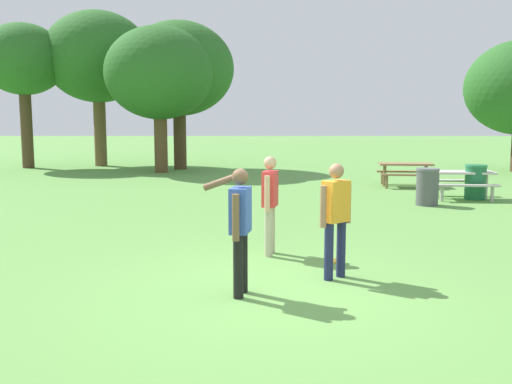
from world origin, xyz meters
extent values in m
plane|color=#609947|center=(0.00, 0.00, 0.00)|extent=(120.00, 120.00, 0.00)
cylinder|color=black|center=(-0.42, -0.27, 0.41)|extent=(0.13, 0.13, 0.82)
cylinder|color=black|center=(-0.37, -0.02, 0.41)|extent=(0.13, 0.13, 0.82)
cube|color=#3856B7|center=(-0.39, -0.14, 1.11)|extent=(0.29, 0.42, 0.58)
sphere|color=brown|center=(-0.39, -0.14, 1.53)|extent=(0.21, 0.21, 0.21)
cylinder|color=brown|center=(-0.44, -0.40, 1.06)|extent=(0.09, 0.09, 0.58)
cylinder|color=brown|center=(-0.61, 0.16, 1.45)|extent=(0.58, 0.20, 0.28)
cylinder|color=#B7AD93|center=(0.06, 2.17, 0.41)|extent=(0.13, 0.13, 0.82)
cylinder|color=#B7AD93|center=(0.01, 1.91, 0.41)|extent=(0.13, 0.13, 0.82)
cube|color=#D83838|center=(0.04, 2.04, 1.11)|extent=(0.29, 0.42, 0.58)
sphere|color=tan|center=(0.04, 2.04, 1.53)|extent=(0.21, 0.21, 0.21)
cylinder|color=tan|center=(0.09, 2.30, 1.06)|extent=(0.09, 0.09, 0.58)
cylinder|color=tan|center=(-0.01, 1.79, 1.06)|extent=(0.09, 0.09, 0.58)
cylinder|color=#1E234C|center=(0.83, 0.54, 0.41)|extent=(0.13, 0.13, 0.82)
cylinder|color=#1E234C|center=(1.02, 0.71, 0.41)|extent=(0.13, 0.13, 0.82)
cube|color=orange|center=(0.92, 0.63, 1.11)|extent=(0.43, 0.42, 0.58)
sphere|color=#9E7051|center=(0.92, 0.63, 1.53)|extent=(0.21, 0.21, 0.21)
cylinder|color=#9E7051|center=(0.73, 0.46, 1.06)|extent=(0.09, 0.09, 0.58)
cylinder|color=#9E7051|center=(1.12, 0.80, 1.06)|extent=(0.09, 0.09, 0.58)
cylinder|color=yellow|center=(1.06, 1.58, 0.01)|extent=(0.25, 0.25, 0.03)
cube|color=beige|center=(5.55, 8.63, 0.74)|extent=(1.75, 0.89, 0.06)
cube|color=#B6B2A8|center=(5.50, 8.05, 0.44)|extent=(1.72, 0.39, 0.05)
cube|color=#B6B2A8|center=(5.59, 9.21, 0.44)|extent=(1.72, 0.39, 0.05)
cylinder|color=#B6B2A8|center=(4.89, 8.68, 0.35)|extent=(0.11, 0.11, 0.71)
cylinder|color=#B6B2A8|center=(4.84, 8.10, 0.21)|extent=(0.09, 0.09, 0.41)
cylinder|color=#B6B2A8|center=(4.93, 9.26, 0.21)|extent=(0.09, 0.09, 0.41)
cylinder|color=#B6B2A8|center=(6.21, 8.58, 0.35)|extent=(0.11, 0.11, 0.71)
cylinder|color=#B6B2A8|center=(6.17, 8.00, 0.21)|extent=(0.09, 0.09, 0.41)
cylinder|color=#B6B2A8|center=(6.26, 9.16, 0.21)|extent=(0.09, 0.09, 0.41)
cube|color=olive|center=(4.69, 11.41, 0.74)|extent=(1.76, 0.92, 0.06)
cube|color=olive|center=(4.64, 10.83, 0.44)|extent=(1.72, 0.42, 0.05)
cube|color=olive|center=(4.75, 11.99, 0.44)|extent=(1.72, 0.42, 0.05)
cylinder|color=olive|center=(4.03, 11.47, 0.35)|extent=(0.11, 0.11, 0.71)
cylinder|color=olive|center=(3.98, 10.90, 0.21)|extent=(0.09, 0.09, 0.41)
cylinder|color=olive|center=(4.09, 12.05, 0.21)|extent=(0.09, 0.09, 0.41)
cylinder|color=olive|center=(5.35, 11.35, 0.35)|extent=(0.11, 0.11, 0.71)
cylinder|color=olive|center=(5.30, 10.77, 0.21)|extent=(0.09, 0.09, 0.41)
cylinder|color=olive|center=(5.41, 11.92, 0.21)|extent=(0.09, 0.09, 0.41)
cylinder|color=#515156|center=(4.23, 7.41, 0.45)|extent=(0.56, 0.56, 0.90)
cylinder|color=slate|center=(4.23, 7.41, 0.93)|extent=(0.59, 0.59, 0.06)
cylinder|color=#1E663D|center=(5.88, 8.49, 0.45)|extent=(0.56, 0.56, 0.90)
cylinder|color=#287A4B|center=(5.88, 8.49, 0.93)|extent=(0.59, 0.59, 0.06)
cylinder|color=#4C3823|center=(-10.36, 18.28, 1.88)|extent=(0.51, 0.51, 3.76)
ellipsoid|color=#286023|center=(-10.36, 18.28, 4.76)|extent=(3.66, 3.66, 3.11)
cylinder|color=brown|center=(-7.39, 19.34, 1.82)|extent=(0.55, 0.55, 3.63)
ellipsoid|color=#286023|center=(-7.39, 19.34, 4.96)|extent=(4.84, 4.84, 4.11)
cylinder|color=brown|center=(-4.08, 16.22, 1.41)|extent=(0.54, 0.54, 2.81)
ellipsoid|color=#286023|center=(-4.08, 16.22, 4.02)|extent=(4.39, 4.39, 3.73)
cylinder|color=#4C3823|center=(-3.49, 17.66, 1.50)|extent=(0.55, 0.55, 3.01)
ellipsoid|color=#286023|center=(-3.49, 17.66, 4.30)|extent=(4.71, 4.71, 4.00)
camera|label=1|loc=(-0.20, -7.34, 2.29)|focal=40.41mm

